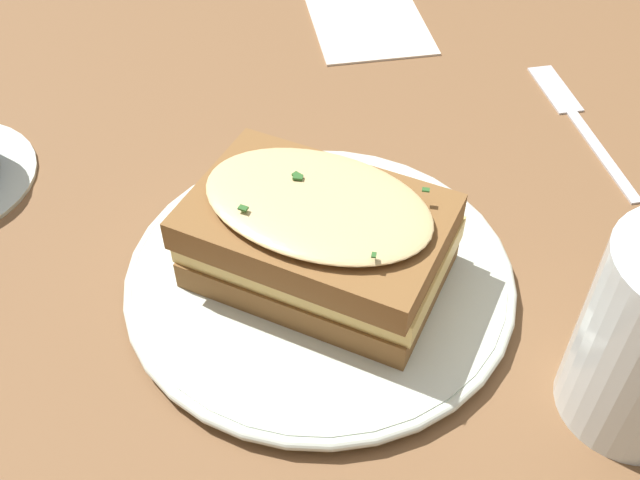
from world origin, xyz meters
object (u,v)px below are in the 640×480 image
sandwich (319,236)px  napkin (369,23)px  dinner_plate (320,276)px  fork (572,111)px

sandwich → napkin: size_ratio=1.42×
napkin → dinner_plate: bearing=-22.3°
sandwich → napkin: bearing=157.6°
dinner_plate → napkin: dinner_plate is taller
dinner_plate → fork: 0.28m
fork → napkin: bearing=127.6°
fork → napkin: same height
sandwich → napkin: (-0.31, 0.13, -0.04)m
dinner_plate → sandwich: sandwich is taller
dinner_plate → fork: size_ratio=1.38×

